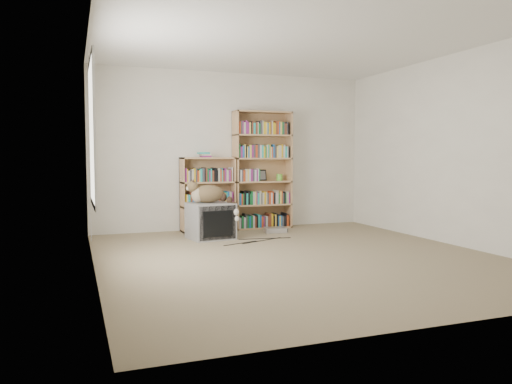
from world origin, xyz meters
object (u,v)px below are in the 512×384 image
object	(u,v)px
crt_tv	(210,221)
cat	(212,196)
bookcase_tall	(262,173)
bookcase_short	(208,197)
dvd_player	(275,230)

from	to	relation	value
crt_tv	cat	xyz separation A→B (m)	(0.03, 0.00, 0.35)
crt_tv	cat	world-z (taller)	cat
bookcase_tall	bookcase_short	world-z (taller)	bookcase_tall
crt_tv	bookcase_tall	size ratio (longest dim) A/B	0.34
bookcase_short	dvd_player	xyz separation A→B (m)	(0.93, -0.52, -0.49)
bookcase_short	dvd_player	bearing A→B (deg)	-29.14
bookcase_tall	dvd_player	xyz separation A→B (m)	(0.02, -0.52, -0.86)
cat	dvd_player	bearing A→B (deg)	9.87
cat	dvd_player	xyz separation A→B (m)	(1.06, 0.23, -0.57)
bookcase_short	dvd_player	distance (m)	1.17
crt_tv	dvd_player	world-z (taller)	crt_tv
cat	bookcase_short	bearing A→B (deg)	77.68
bookcase_short	crt_tv	bearing A→B (deg)	-101.86
cat	dvd_player	world-z (taller)	cat
crt_tv	bookcase_tall	distance (m)	1.46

